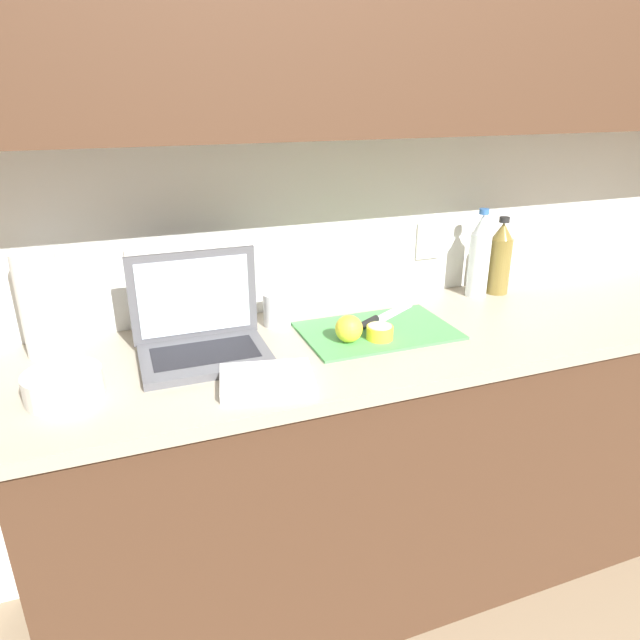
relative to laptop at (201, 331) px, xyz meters
name	(u,v)px	position (x,y,z in m)	size (l,w,h in m)	color
ground_plane	(399,562)	(0.61, -0.07, -0.94)	(12.00, 12.00, 0.00)	#847056
wall_back	(390,80)	(0.61, 0.16, 0.62)	(5.20, 0.38, 2.60)	white
counter_unit	(411,452)	(0.62, -0.06, -0.49)	(2.22, 0.59, 0.88)	#472D1E
laptop	(201,331)	(0.00, 0.00, 0.00)	(0.34, 0.25, 0.26)	#515156
cutting_board	(377,331)	(0.50, -0.04, -0.06)	(0.43, 0.28, 0.01)	#4C9E51
knife	(373,321)	(0.51, 0.01, -0.05)	(0.27, 0.17, 0.02)	silver
lemon_half_cut	(380,332)	(0.48, -0.10, -0.03)	(0.07, 0.07, 0.04)	yellow
lemon_whole_beside	(349,329)	(0.39, -0.09, -0.02)	(0.08, 0.08, 0.08)	yellow
bottle_green_soda	(500,259)	(1.04, 0.13, 0.06)	(0.08, 0.08, 0.26)	olive
bottle_oil_tall	(479,257)	(0.95, 0.13, 0.07)	(0.07, 0.07, 0.30)	silver
measuring_cup	(277,309)	(0.24, 0.12, -0.01)	(0.10, 0.08, 0.10)	silver
bowl_white	(63,385)	(-0.33, -0.13, -0.03)	(0.17, 0.17, 0.06)	beige
paper_towel_roll	(41,305)	(-0.38, 0.14, 0.08)	(0.11, 0.11, 0.28)	white
dish_towel	(267,380)	(0.11, -0.23, -0.05)	(0.22, 0.16, 0.02)	white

